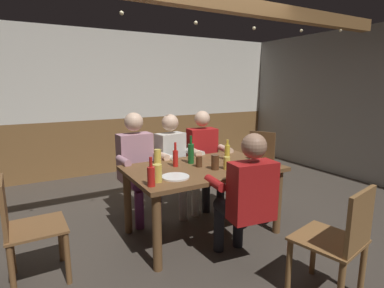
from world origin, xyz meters
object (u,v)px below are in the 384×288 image
Objects in this scene: dining_table at (203,176)px; table_candle at (261,165)px; chair_empty_near_right at (258,160)px; pint_glass_0 at (227,163)px; pint_glass_2 at (157,173)px; pint_glass_5 at (199,162)px; bottle_0 at (151,176)px; pint_glass_1 at (215,162)px; person_0 at (138,161)px; person_2 at (204,154)px; chair_empty_far_end at (340,241)px; pint_glass_3 at (253,153)px; bottle_1 at (191,153)px; bottle_2 at (227,152)px; pint_glass_4 at (158,156)px; person_1 at (175,159)px; person_3 at (246,194)px; chair_empty_near_left at (24,227)px; plate_0 at (175,177)px; bottle_3 at (175,157)px.

table_candle is at bearing -38.77° from dining_table.
chair_empty_near_right reaches higher than pint_glass_0.
pint_glass_2 is 1.42× the size of pint_glass_5.
bottle_0 is 0.77m from pint_glass_1.
person_2 is (0.91, -0.00, -0.01)m from person_0.
chair_empty_far_end reaches higher than pint_glass_3.
bottle_1 is at bearing 36.99° from bottle_0.
bottle_0 is (-0.70, -0.32, 0.20)m from dining_table.
pint_glass_4 is (-0.74, 0.26, -0.02)m from bottle_2.
person_2 is at bearing 64.09° from chair_empty_near_right.
pint_glass_5 is at bearing 75.76° from person_1.
person_2 is 4.10× the size of bottle_1.
dining_table is 6.16× the size of bottle_0.
person_3 is at bearing -89.09° from dining_table.
pint_glass_2 is at bearing 116.24° from chair_empty_far_end.
table_candle is 0.27× the size of bottle_1.
bottle_2 is at bearing 16.07° from dining_table.
dining_table is 10.34× the size of pint_glass_1.
bottle_0 is at bearing 121.07° from chair_empty_far_end.
dining_table is 1.30× the size of person_3.
person_3 reaches higher than pint_glass_4.
pint_glass_2 is at bearing -143.85° from bottle_1.
person_3 is 0.56m from table_candle.
pint_glass_2 is (-0.57, -0.41, -0.04)m from bottle_1.
dining_table is 0.84m from person_2.
person_0 reaches higher than pint_glass_5.
person_0 is 15.67× the size of table_candle.
person_3 reaches higher than chair_empty_near_left.
pint_glass_4 is (-0.36, 1.06, 0.16)m from person_3.
pint_glass_5 is (1.62, 0.04, 0.31)m from chair_empty_near_left.
person_2 is 9.72× the size of pint_glass_0.
person_0 is 4.86× the size of plate_0.
person_1 is 4.79× the size of bottle_3.
bottle_3 is at bearing 169.97° from pint_glass_3.
person_1 is at bearing 112.14° from chair_empty_near_left.
chair_empty_near_right is 3.41× the size of plate_0.
pint_glass_4 is (-1.76, -0.35, 0.33)m from chair_empty_near_right.
pint_glass_2 is at bearing 48.76° from person_2.
bottle_3 is (-0.26, 0.83, 0.18)m from person_3.
chair_empty_near_left is 1.06m from bottle_0.
table_candle is at bearing -119.73° from pint_glass_3.
pint_glass_0 is at bearing -40.95° from bottle_3.
pint_glass_5 is (0.00, -0.16, -0.06)m from bottle_1.
chair_empty_near_left is 3.48× the size of bottle_3.
pint_glass_4 is at bearing 159.15° from pint_glass_3.
bottle_2 reaches higher than table_candle.
bottle_2 is (0.39, 0.11, 0.20)m from dining_table.
pint_glass_2 reaches higher than pint_glass_0.
pint_glass_2 reaches higher than plate_0.
table_candle is 0.87m from bottle_3.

